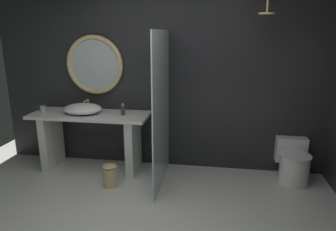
% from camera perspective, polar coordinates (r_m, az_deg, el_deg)
% --- Properties ---
extents(back_wall_panel, '(4.80, 0.10, 2.60)m').
position_cam_1_polar(back_wall_panel, '(4.43, -1.32, 6.96)').
color(back_wall_panel, '#232326').
rests_on(back_wall_panel, ground_plane).
extents(vanity_counter, '(1.65, 0.60, 0.83)m').
position_cam_1_polar(vanity_counter, '(4.53, -14.00, -3.36)').
color(vanity_counter, silver).
rests_on(vanity_counter, ground_plane).
extents(vessel_sink, '(0.53, 0.43, 0.17)m').
position_cam_1_polar(vessel_sink, '(4.45, -15.48, 1.21)').
color(vessel_sink, white).
rests_on(vessel_sink, vanity_counter).
extents(tumbler_cup, '(0.08, 0.08, 0.08)m').
position_cam_1_polar(tumbler_cup, '(4.75, -22.11, 1.16)').
color(tumbler_cup, silver).
rests_on(tumbler_cup, vanity_counter).
extents(soap_dispenser, '(0.05, 0.05, 0.16)m').
position_cam_1_polar(soap_dispenser, '(4.26, -8.34, 1.02)').
color(soap_dispenser, '#3D3323').
rests_on(soap_dispenser, vanity_counter).
extents(round_wall_mirror, '(0.84, 0.06, 0.84)m').
position_cam_1_polar(round_wall_mirror, '(4.59, -13.41, 9.08)').
color(round_wall_mirror, '#D6B77F').
extents(shower_glass_panel, '(0.02, 1.12, 1.96)m').
position_cam_1_polar(shower_glass_panel, '(3.89, -1.24, 0.97)').
color(shower_glass_panel, silver).
rests_on(shower_glass_panel, ground_plane).
extents(rain_shower_head, '(0.19, 0.19, 0.37)m').
position_cam_1_polar(rain_shower_head, '(3.92, 17.84, 18.09)').
color(rain_shower_head, '#D6B77F').
extents(toilet, '(0.41, 0.56, 0.54)m').
position_cam_1_polar(toilet, '(4.47, 22.12, -8.14)').
color(toilet, white).
rests_on(toilet, ground_plane).
extents(waste_bin, '(0.18, 0.18, 0.30)m').
position_cam_1_polar(waste_bin, '(4.11, -10.64, -10.77)').
color(waste_bin, '#D6B77F').
rests_on(waste_bin, ground_plane).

